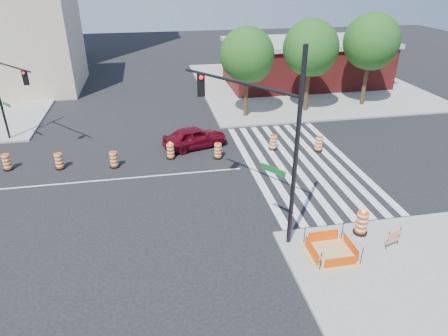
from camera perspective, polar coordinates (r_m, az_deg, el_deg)
The scene contains 22 objects.
ground at distance 24.49m, azimuth -13.89°, elevation -1.45°, with size 120.00×120.00×0.00m, color black.
sidewalk_ne at distance 44.24m, azimuth 11.28°, elevation 11.67°, with size 22.00×22.00×0.15m, color gray.
crosswalk_east at distance 26.04m, azimuth 10.81°, elevation 0.66°, with size 6.75×13.50×0.01m.
lane_centerline at distance 24.49m, azimuth -13.89°, elevation -1.44°, with size 14.00×0.12×0.01m, color silver.
excavation_pit at distance 18.25m, azimuth 15.03°, elevation -11.59°, with size 2.20×2.20×0.90m.
brick_storefront at distance 43.73m, azimuth 11.54°, elevation 14.50°, with size 16.50×8.50×4.60m.
beige_midrise at distance 46.24m, azimuth -29.27°, elevation 15.82°, with size 14.00×10.00×10.00m, color #BAAA8E.
red_coupe at distance 27.69m, azimuth -4.20°, elevation 4.41°, with size 1.78×4.41×1.50m, color #570714.
signal_pole_se at distance 17.05m, azimuth 5.43°, elevation 6.19°, with size 3.94×5.43×8.68m.
signal_pole_nw at distance 30.44m, azimuth -28.82°, elevation 10.58°, with size 3.62×4.24×7.21m.
pit_drum at distance 19.65m, azimuth 19.05°, elevation -7.50°, with size 0.66×0.66×1.29m.
barricade at distance 19.26m, azimuth 23.07°, elevation -9.11°, with size 0.78×0.26×0.94m.
tree_north_c at distance 32.53m, azimuth 3.36°, elevation 15.45°, with size 4.27×4.27×7.27m.
tree_north_d at distance 34.50m, azimuth 12.31°, elevation 16.03°, with size 4.51×4.51×7.67m.
tree_north_e at distance 37.55m, azimuth 20.29°, elevation 16.20°, with size 4.69×4.69×7.98m.
median_drum_1 at distance 28.01m, azimuth -28.59°, elevation 0.69°, with size 0.60×0.60×1.02m.
median_drum_2 at distance 26.76m, azimuth -22.47°, elevation 0.86°, with size 0.60×0.60×1.02m.
median_drum_3 at distance 25.85m, azimuth -15.45°, elevation 1.10°, with size 0.60×0.60×1.02m.
median_drum_4 at distance 26.30m, azimuth -7.63°, elevation 2.36°, with size 0.60×0.60×1.18m.
median_drum_5 at distance 26.12m, azimuth -0.88°, elevation 2.40°, with size 0.60×0.60×1.02m.
median_drum_6 at distance 27.62m, azimuth 7.04°, elevation 3.60°, with size 0.60×0.60×1.02m.
median_drum_7 at distance 27.90m, azimuth 13.37°, elevation 3.29°, with size 0.60×0.60×1.02m.
Camera 1 is at (1.89, -21.65, 11.30)m, focal length 32.00 mm.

